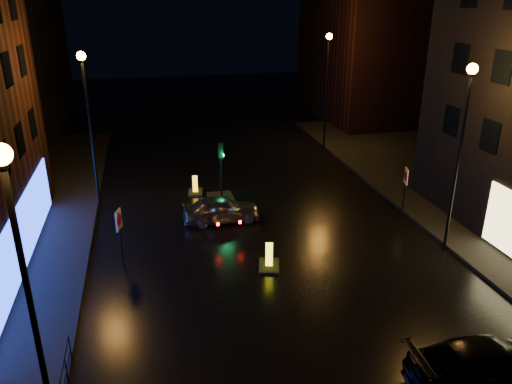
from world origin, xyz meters
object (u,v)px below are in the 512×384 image
at_px(traffic_signal, 222,193).
at_px(silver_hatchback, 221,209).
at_px(road_sign_right, 406,180).
at_px(dark_sedan, 490,366).
at_px(road_sign_left, 119,225).
at_px(bollard_far, 195,189).
at_px(bollard_near, 269,262).

relative_size(traffic_signal, silver_hatchback, 0.89).
relative_size(silver_hatchback, road_sign_right, 1.53).
distance_m(dark_sedan, road_sign_left, 14.54).
xyz_separation_m(dark_sedan, road_sign_left, (-10.76, 9.70, 1.22)).
xyz_separation_m(traffic_signal, bollard_far, (-1.32, 1.53, -0.27)).
height_order(traffic_signal, bollard_near, traffic_signal).
relative_size(dark_sedan, road_sign_right, 1.99).
bearing_deg(traffic_signal, road_sign_left, -130.61).
bearing_deg(road_sign_left, traffic_signal, 65.79).
relative_size(bollard_far, road_sign_right, 0.52).
distance_m(bollard_near, road_sign_right, 9.29).
height_order(dark_sedan, road_sign_left, road_sign_left).
xyz_separation_m(traffic_signal, dark_sedan, (5.47, -15.88, 0.23)).
relative_size(silver_hatchback, dark_sedan, 0.77).
height_order(traffic_signal, road_sign_right, traffic_signal).
bearing_deg(road_sign_right, traffic_signal, -7.24).
relative_size(silver_hatchback, road_sign_left, 1.49).
relative_size(bollard_near, road_sign_right, 0.58).
bearing_deg(bollard_near, dark_sedan, -45.70).
bearing_deg(bollard_far, traffic_signal, -40.76).
height_order(silver_hatchback, road_sign_right, road_sign_right).
bearing_deg(road_sign_right, bollard_near, 40.60).
bearing_deg(dark_sedan, road_sign_right, -14.27).
height_order(bollard_far, road_sign_right, road_sign_right).
distance_m(silver_hatchback, bollard_far, 4.26).
relative_size(traffic_signal, bollard_near, 2.34).
height_order(bollard_far, road_sign_left, road_sign_left).
bearing_deg(traffic_signal, bollard_near, -84.07).
xyz_separation_m(silver_hatchback, road_sign_right, (9.53, -1.25, 1.24)).
relative_size(traffic_signal, road_sign_left, 1.32).
bearing_deg(silver_hatchback, traffic_signal, -9.99).
distance_m(silver_hatchback, road_sign_right, 9.70).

